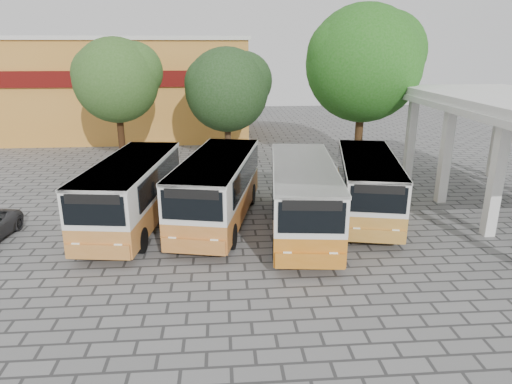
{
  "coord_description": "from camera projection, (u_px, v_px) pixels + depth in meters",
  "views": [
    {
      "loc": [
        -3.25,
        -15.1,
        7.62
      ],
      "look_at": [
        -1.77,
        3.82,
        1.5
      ],
      "focal_mm": 32.0,
      "sensor_mm": 36.0,
      "label": 1
    }
  ],
  "objects": [
    {
      "name": "ground",
      "position": [
        312.0,
        261.0,
        16.91
      ],
      "size": [
        90.0,
        90.0,
        0.0
      ],
      "primitive_type": "plane",
      "color": "slate",
      "rests_on": "ground"
    },
    {
      "name": "shophouse_block",
      "position": [
        130.0,
        87.0,
        39.48
      ],
      "size": [
        20.4,
        10.4,
        8.3
      ],
      "color": "#C8832F",
      "rests_on": "ground"
    },
    {
      "name": "bus_far_left",
      "position": [
        132.0,
        189.0,
        19.62
      ],
      "size": [
        3.53,
        8.43,
        2.94
      ],
      "rotation": [
        0.0,
        0.0,
        -0.13
      ],
      "color": "#BD7532",
      "rests_on": "ground"
    },
    {
      "name": "bus_centre_left",
      "position": [
        217.0,
        186.0,
        20.05
      ],
      "size": [
        4.21,
        8.71,
        2.99
      ],
      "rotation": [
        0.0,
        0.0,
        -0.21
      ],
      "color": "#B86E2C",
      "rests_on": "ground"
    },
    {
      "name": "bus_centre_right",
      "position": [
        303.0,
        194.0,
        18.98
      ],
      "size": [
        3.39,
        8.5,
        2.98
      ],
      "rotation": [
        0.0,
        0.0,
        -0.11
      ],
      "color": "#BF6C18",
      "rests_on": "ground"
    },
    {
      "name": "bus_far_right",
      "position": [
        367.0,
        183.0,
        20.84
      ],
      "size": [
        3.96,
        8.2,
        2.82
      ],
      "rotation": [
        0.0,
        0.0,
        -0.21
      ],
      "color": "#B57D2E",
      "rests_on": "ground"
    },
    {
      "name": "tree_left",
      "position": [
        117.0,
        78.0,
        28.23
      ],
      "size": [
        5.48,
        5.22,
        8.16
      ],
      "color": "#3A2110",
      "rests_on": "ground"
    },
    {
      "name": "tree_middle",
      "position": [
        228.0,
        87.0,
        29.61
      ],
      "size": [
        5.71,
        5.44,
        7.58
      ],
      "color": "#46301D",
      "rests_on": "ground"
    },
    {
      "name": "tree_right",
      "position": [
        365.0,
        60.0,
        27.52
      ],
      "size": [
        7.37,
        7.02,
        10.07
      ],
      "color": "#482E17",
      "rests_on": "ground"
    }
  ]
}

